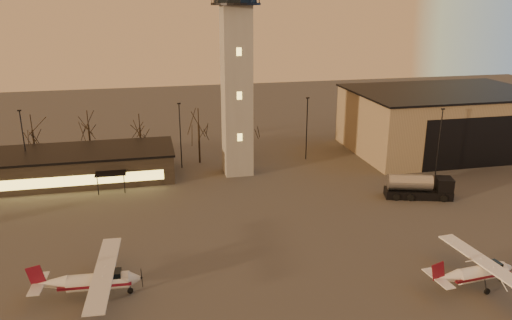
{
  "coord_description": "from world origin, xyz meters",
  "views": [
    {
      "loc": [
        -12.75,
        -39.44,
        24.88
      ],
      "look_at": [
        -1.0,
        13.0,
        7.41
      ],
      "focal_mm": 35.0,
      "sensor_mm": 36.0,
      "label": 1
    }
  ],
  "objects_px": {
    "cessna_front": "(482,275)",
    "cessna_rear": "(100,284)",
    "control_tower": "(236,62)",
    "fuel_truck": "(418,189)",
    "hangar": "(442,121)",
    "terminal": "(84,165)"
  },
  "relations": [
    {
      "from": "cessna_front",
      "to": "cessna_rear",
      "type": "distance_m",
      "value": 34.04
    },
    {
      "from": "terminal",
      "to": "fuel_truck",
      "type": "distance_m",
      "value": 46.36
    },
    {
      "from": "control_tower",
      "to": "fuel_truck",
      "type": "relative_size",
      "value": 3.7
    },
    {
      "from": "control_tower",
      "to": "terminal",
      "type": "distance_m",
      "value": 26.24
    },
    {
      "from": "terminal",
      "to": "fuel_truck",
      "type": "relative_size",
      "value": 2.88
    },
    {
      "from": "hangar",
      "to": "terminal",
      "type": "bearing_deg",
      "value": -178.03
    },
    {
      "from": "hangar",
      "to": "cessna_rear",
      "type": "relative_size",
      "value": 2.42
    },
    {
      "from": "control_tower",
      "to": "fuel_truck",
      "type": "bearing_deg",
      "value": -35.1
    },
    {
      "from": "hangar",
      "to": "cessna_front",
      "type": "height_order",
      "value": "hangar"
    },
    {
      "from": "cessna_front",
      "to": "cessna_rear",
      "type": "bearing_deg",
      "value": 165.3
    },
    {
      "from": "hangar",
      "to": "cessna_front",
      "type": "bearing_deg",
      "value": -117.19
    },
    {
      "from": "fuel_truck",
      "to": "hangar",
      "type": "bearing_deg",
      "value": 68.73
    },
    {
      "from": "terminal",
      "to": "cessna_rear",
      "type": "height_order",
      "value": "terminal"
    },
    {
      "from": "cessna_rear",
      "to": "cessna_front",
      "type": "bearing_deg",
      "value": -6.34
    },
    {
      "from": "hangar",
      "to": "control_tower",
      "type": "bearing_deg",
      "value": -173.69
    },
    {
      "from": "cessna_front",
      "to": "control_tower",
      "type": "bearing_deg",
      "value": 109.36
    },
    {
      "from": "control_tower",
      "to": "hangar",
      "type": "distance_m",
      "value": 37.9
    },
    {
      "from": "fuel_truck",
      "to": "control_tower",
      "type": "bearing_deg",
      "value": 161.8
    },
    {
      "from": "control_tower",
      "to": "cessna_rear",
      "type": "relative_size",
      "value": 2.58
    },
    {
      "from": "cessna_front",
      "to": "cessna_rear",
      "type": "height_order",
      "value": "cessna_rear"
    },
    {
      "from": "hangar",
      "to": "cessna_front",
      "type": "relative_size",
      "value": 2.6
    },
    {
      "from": "control_tower",
      "to": "hangar",
      "type": "bearing_deg",
      "value": 6.31
    }
  ]
}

